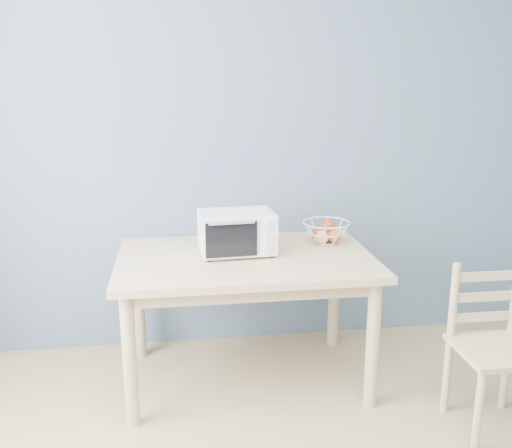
{
  "coord_description": "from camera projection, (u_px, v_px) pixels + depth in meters",
  "views": [
    {
      "loc": [
        -0.45,
        -1.27,
        1.71
      ],
      "look_at": [
        -0.03,
        1.7,
        0.93
      ],
      "focal_mm": 40.0,
      "sensor_mm": 36.0,
      "label": 1
    }
  ],
  "objects": [
    {
      "name": "room",
      "position": [
        368.0,
        251.0,
        1.38
      ],
      "size": [
        4.01,
        4.51,
        2.61
      ],
      "color": "tan",
      "rests_on": "ground"
    },
    {
      "name": "dining_table",
      "position": [
        246.0,
        273.0,
        3.16
      ],
      "size": [
        1.4,
        0.9,
        0.75
      ],
      "color": "tan",
      "rests_on": "ground"
    },
    {
      "name": "toaster_oven",
      "position": [
        234.0,
        232.0,
        3.14
      ],
      "size": [
        0.42,
        0.33,
        0.24
      ],
      "rotation": [
        0.0,
        0.0,
        0.07
      ],
      "color": "white",
      "rests_on": "dining_table"
    },
    {
      "name": "fruit_basket",
      "position": [
        326.0,
        232.0,
        3.36
      ],
      "size": [
        0.35,
        0.35,
        0.14
      ],
      "rotation": [
        0.0,
        0.0,
        -0.3
      ],
      "color": "silver",
      "rests_on": "dining_table"
    },
    {
      "name": "dining_chair",
      "position": [
        493.0,
        350.0,
        2.8
      ],
      "size": [
        0.39,
        0.39,
        0.82
      ],
      "rotation": [
        0.0,
        0.0,
        -0.01
      ],
      "color": "tan",
      "rests_on": "ground"
    }
  ]
}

